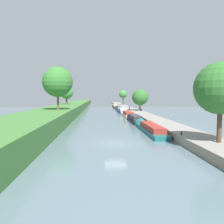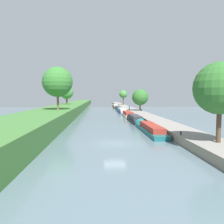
% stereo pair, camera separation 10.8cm
% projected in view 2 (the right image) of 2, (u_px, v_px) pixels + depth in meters
% --- Properties ---
extents(ground_plane, '(160.00, 160.00, 0.00)m').
position_uv_depth(ground_plane, '(115.00, 143.00, 25.21)').
color(ground_plane, slate).
extents(left_grassy_bank, '(8.55, 260.00, 2.53)m').
position_uv_depth(left_grassy_bank, '(11.00, 133.00, 24.43)').
color(left_grassy_bank, '#3D7033').
rests_on(left_grassy_bank, ground_plane).
extents(right_towpath, '(4.03, 260.00, 0.91)m').
position_uv_depth(right_towpath, '(194.00, 138.00, 25.72)').
color(right_towpath, gray).
rests_on(right_towpath, ground_plane).
extents(stone_quay, '(0.25, 260.00, 0.96)m').
position_uv_depth(stone_quay, '(177.00, 138.00, 25.60)').
color(stone_quay, gray).
rests_on(stone_quay, ground_plane).
extents(narrowboat_teal, '(2.08, 14.28, 2.01)m').
position_uv_depth(narrowboat_teal, '(149.00, 128.00, 33.39)').
color(narrowboat_teal, '#195B60').
rests_on(narrowboat_teal, ground_plane).
extents(narrowboat_black, '(2.10, 10.81, 2.15)m').
position_uv_depth(narrowboat_black, '(134.00, 119.00, 46.13)').
color(narrowboat_black, black).
rests_on(narrowboat_black, ground_plane).
extents(narrowboat_cream, '(2.20, 12.62, 2.11)m').
position_uv_depth(narrowboat_cream, '(127.00, 114.00, 58.30)').
color(narrowboat_cream, beige).
rests_on(narrowboat_cream, ground_plane).
extents(narrowboat_blue, '(2.19, 13.54, 2.08)m').
position_uv_depth(narrowboat_blue, '(122.00, 110.00, 72.28)').
color(narrowboat_blue, '#283D93').
rests_on(narrowboat_blue, ground_plane).
extents(narrowboat_green, '(2.06, 15.18, 1.95)m').
position_uv_depth(narrowboat_green, '(118.00, 108.00, 87.12)').
color(narrowboat_green, '#1E6033').
rests_on(narrowboat_green, ground_plane).
extents(narrowboat_maroon, '(2.00, 14.02, 2.10)m').
position_uv_depth(narrowboat_maroon, '(115.00, 106.00, 101.38)').
color(narrowboat_maroon, maroon).
rests_on(narrowboat_maroon, ground_plane).
extents(tree_rightbank_near, '(5.05, 5.05, 7.77)m').
position_uv_depth(tree_rightbank_near, '(220.00, 88.00, 20.97)').
color(tree_rightbank_near, '#4C3828').
rests_on(tree_rightbank_near, right_towpath).
extents(tree_rightbank_midnear, '(4.89, 4.89, 6.49)m').
position_uv_depth(tree_rightbank_midnear, '(140.00, 97.00, 66.54)').
color(tree_rightbank_midnear, brown).
rests_on(tree_rightbank_midnear, right_towpath).
extents(tree_rightbank_midfar, '(3.93, 3.93, 7.22)m').
position_uv_depth(tree_rightbank_midfar, '(123.00, 94.00, 110.14)').
color(tree_rightbank_midfar, '#4C3828').
rests_on(tree_rightbank_midfar, right_towpath).
extents(tree_leftbank_downstream, '(4.42, 4.42, 6.19)m').
position_uv_depth(tree_leftbank_downstream, '(67.00, 93.00, 73.98)').
color(tree_leftbank_downstream, brown).
rests_on(tree_leftbank_downstream, left_grassy_bank).
extents(tree_leftbank_upstream, '(6.19, 6.19, 8.82)m').
position_uv_depth(tree_leftbank_upstream, '(58.00, 82.00, 44.90)').
color(tree_leftbank_upstream, brown).
rests_on(tree_leftbank_upstream, left_grassy_bank).
extents(person_walking, '(0.34, 0.34, 1.66)m').
position_uv_depth(person_walking, '(129.00, 107.00, 71.74)').
color(person_walking, '#282D42').
rests_on(person_walking, right_towpath).
extents(mooring_bollard_near, '(0.16, 0.16, 0.45)m').
position_uv_depth(mooring_bollard_near, '(181.00, 133.00, 25.36)').
color(mooring_bollard_near, black).
rests_on(mooring_bollard_near, right_towpath).
extents(mooring_bollard_far, '(0.16, 0.16, 0.45)m').
position_uv_depth(mooring_bollard_far, '(118.00, 104.00, 107.66)').
color(mooring_bollard_far, black).
rests_on(mooring_bollard_far, right_towpath).
extents(park_bench, '(0.44, 1.50, 0.47)m').
position_uv_depth(park_bench, '(141.00, 110.00, 66.17)').
color(park_bench, '#333338').
rests_on(park_bench, right_towpath).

